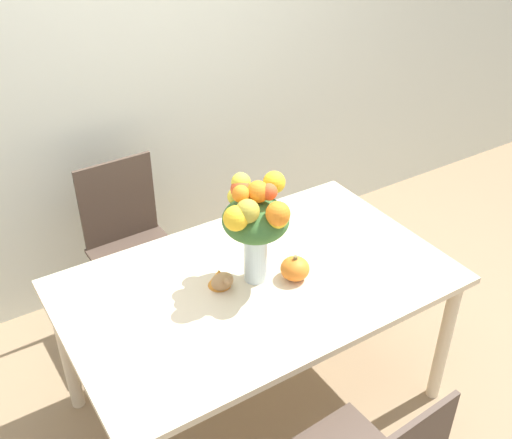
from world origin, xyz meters
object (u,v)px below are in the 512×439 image
at_px(flower_vase, 256,220).
at_px(dining_chair_near_window, 133,248).
at_px(turkey_figurine, 221,279).
at_px(pumpkin, 295,268).

height_order(flower_vase, dining_chair_near_window, flower_vase).
xyz_separation_m(turkey_figurine, dining_chair_near_window, (-0.09, 0.77, -0.28)).
relative_size(turkey_figurine, dining_chair_near_window, 0.14).
distance_m(flower_vase, turkey_figurine, 0.29).
distance_m(flower_vase, dining_chair_near_window, 0.99).
distance_m(pumpkin, turkey_figurine, 0.31).
xyz_separation_m(flower_vase, pumpkin, (0.14, -0.08, -0.24)).
bearing_deg(pumpkin, dining_chair_near_window, 113.11).
bearing_deg(flower_vase, turkey_figurine, 166.54).
bearing_deg(flower_vase, pumpkin, -29.35).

